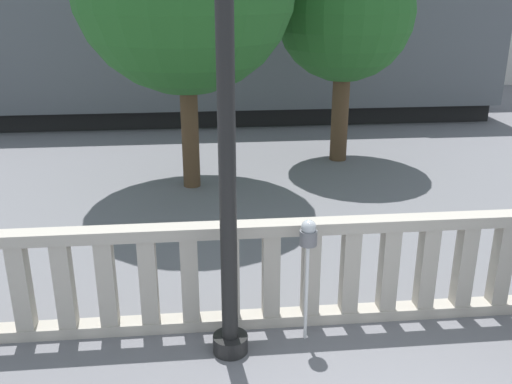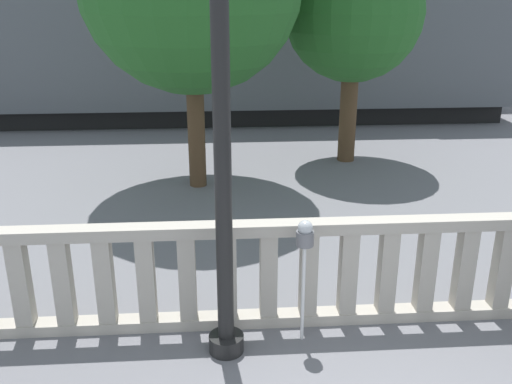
{
  "view_description": "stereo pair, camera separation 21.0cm",
  "coord_description": "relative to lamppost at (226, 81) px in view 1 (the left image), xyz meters",
  "views": [
    {
      "loc": [
        -1.74,
        -3.05,
        3.93
      ],
      "look_at": [
        -1.04,
        3.95,
        1.36
      ],
      "focal_mm": 40.0,
      "sensor_mm": 36.0,
      "label": 1
    },
    {
      "loc": [
        -1.53,
        -3.06,
        3.93
      ],
      "look_at": [
        -1.04,
        3.95,
        1.36
      ],
      "focal_mm": 40.0,
      "sensor_mm": 36.0,
      "label": 2
    }
  ],
  "objects": [
    {
      "name": "balustrade",
      "position": [
        1.48,
        0.52,
        -2.38
      ],
      "size": [
        12.49,
        0.24,
        1.35
      ],
      "color": "#ADA599",
      "rests_on": "ground"
    },
    {
      "name": "tree_left",
      "position": [
        2.98,
        7.29,
        0.29
      ],
      "size": [
        3.05,
        3.05,
        4.89
      ],
      "color": "#4C3823",
      "rests_on": "ground"
    },
    {
      "name": "lamppost",
      "position": [
        0.0,
        0.0,
        0.0
      ],
      "size": [
        0.4,
        0.4,
        6.14
      ],
      "color": "black",
      "rests_on": "ground"
    },
    {
      "name": "train_far",
      "position": [
        -1.81,
        27.64,
        -0.98
      ],
      "size": [
        29.21,
        3.08,
        4.58
      ],
      "color": "black",
      "rests_on": "ground"
    },
    {
      "name": "train_near",
      "position": [
        -0.81,
        11.91,
        -1.16
      ],
      "size": [
        19.29,
        2.93,
        4.19
      ],
      "color": "black",
      "rests_on": "ground"
    },
    {
      "name": "parking_meter",
      "position": [
        0.89,
        0.17,
        -1.81
      ],
      "size": [
        0.2,
        0.2,
        1.51
      ],
      "color": "silver",
      "rests_on": "ground"
    }
  ]
}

